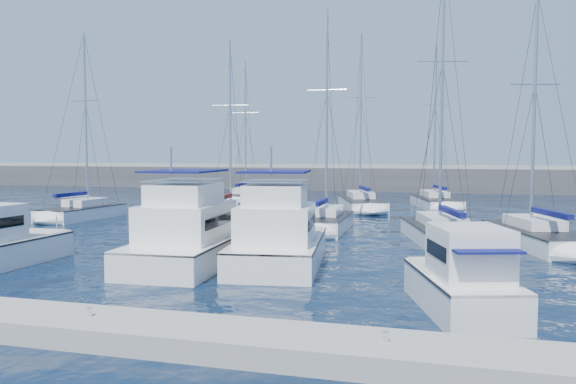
% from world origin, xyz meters
% --- Properties ---
extents(ground, '(220.00, 220.00, 0.00)m').
position_xyz_m(ground, '(0.00, 0.00, 0.00)').
color(ground, black).
rests_on(ground, ground).
extents(breakwater, '(160.00, 6.00, 4.45)m').
position_xyz_m(breakwater, '(0.00, 52.00, 1.05)').
color(breakwater, '#424244').
rests_on(breakwater, ground).
extents(dock, '(40.00, 2.20, 0.60)m').
position_xyz_m(dock, '(0.00, -11.00, 0.30)').
color(dock, gray).
rests_on(dock, ground).
extents(dock_cleat_centre, '(0.16, 0.16, 0.25)m').
position_xyz_m(dock_cleat_centre, '(0.00, -11.00, 0.72)').
color(dock_cleat_centre, silver).
rests_on(dock_cleat_centre, dock).
extents(dock_cleat_near_stbd, '(0.16, 0.16, 0.25)m').
position_xyz_m(dock_cleat_near_stbd, '(8.00, -11.00, 0.72)').
color(dock_cleat_near_stbd, silver).
rests_on(dock_cleat_near_stbd, dock).
extents(motor_yacht_port_inner, '(4.28, 10.44, 4.69)m').
position_xyz_m(motor_yacht_port_inner, '(-1.73, -0.48, 1.13)').
color(motor_yacht_port_inner, white).
rests_on(motor_yacht_port_inner, ground).
extents(motor_yacht_stbd_inner, '(4.73, 8.44, 4.69)m').
position_xyz_m(motor_yacht_stbd_inner, '(2.30, -0.38, 1.13)').
color(motor_yacht_stbd_inner, white).
rests_on(motor_yacht_stbd_inner, ground).
extents(motor_yacht_stbd_outer, '(3.88, 5.88, 3.20)m').
position_xyz_m(motor_yacht_stbd_outer, '(9.95, -5.81, 0.94)').
color(motor_yacht_stbd_outer, white).
rests_on(motor_yacht_stbd_outer, ground).
extents(sailboat_mid_a, '(3.80, 7.25, 14.46)m').
position_xyz_m(sailboat_mid_a, '(-17.20, 13.01, 0.53)').
color(sailboat_mid_a, white).
rests_on(sailboat_mid_a, ground).
extents(sailboat_mid_b, '(3.93, 7.85, 13.57)m').
position_xyz_m(sailboat_mid_b, '(-5.61, 13.96, 0.52)').
color(sailboat_mid_b, white).
rests_on(sailboat_mid_b, ground).
extents(sailboat_mid_c, '(3.12, 7.35, 14.64)m').
position_xyz_m(sailboat_mid_c, '(1.97, 11.62, 0.53)').
color(sailboat_mid_c, white).
rests_on(sailboat_mid_c, ground).
extents(sailboat_mid_d, '(5.34, 10.07, 16.39)m').
position_xyz_m(sailboat_mid_d, '(9.43, 8.24, 0.52)').
color(sailboat_mid_d, white).
rests_on(sailboat_mid_d, ground).
extents(sailboat_mid_e, '(5.34, 9.10, 14.02)m').
position_xyz_m(sailboat_mid_e, '(14.33, 8.46, 0.51)').
color(sailboat_mid_e, white).
rests_on(sailboat_mid_e, ground).
extents(sailboat_back_a, '(4.01, 8.63, 14.58)m').
position_xyz_m(sailboat_back_a, '(-9.87, 29.31, 0.52)').
color(sailboat_back_a, white).
rests_on(sailboat_back_a, ground).
extents(sailboat_back_b, '(5.79, 10.22, 16.19)m').
position_xyz_m(sailboat_back_b, '(2.40, 26.47, 0.52)').
color(sailboat_back_b, white).
rests_on(sailboat_back_b, ground).
extents(sailboat_back_c, '(5.04, 9.37, 15.19)m').
position_xyz_m(sailboat_back_c, '(8.88, 29.37, 0.52)').
color(sailboat_back_c, white).
rests_on(sailboat_back_c, ground).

